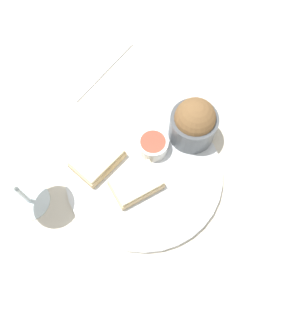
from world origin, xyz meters
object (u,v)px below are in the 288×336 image
Objects in this scene: sauce_ramekin at (153,145)px; salad_bowl at (194,123)px; fork at (105,71)px; cheese_toast_far at (136,184)px; wine_glass at (8,182)px; cheese_toast_near at (97,159)px.

salad_bowl is at bearing 179.81° from sauce_ramekin.
salad_bowl is 0.56× the size of fork.
wine_glass is (0.19, -0.06, 0.08)m from cheese_toast_far.
cheese_toast_far is at bearing 81.73° from fork.
cheese_toast_far is (0.14, 0.06, -0.03)m from salad_bowl.
wine_glass is (0.25, 0.00, 0.07)m from sauce_ramekin.
cheese_toast_near is (0.19, -0.02, -0.03)m from salad_bowl.
salad_bowl is at bearing -179.37° from wine_glass.
cheese_toast_far is (0.06, 0.06, -0.00)m from sauce_ramekin.
cheese_toast_far is 0.62× the size of wine_glass.
salad_bowl is at bearing 175.48° from cheese_toast_near.
sauce_ramekin is 0.08m from cheese_toast_far.
wine_glass is at bearing 0.63° from salad_bowl.
cheese_toast_far is 0.22m from wine_glass.
fork is at bearing -135.95° from wine_glass.
cheese_toast_far is at bearing 163.86° from wine_glass.
cheese_toast_near is 0.09m from cheese_toast_far.
sauce_ramekin reaches higher than fork.
fork is at bearing -65.58° from salad_bowl.
sauce_ramekin reaches higher than cheese_toast_far.
sauce_ramekin is 0.26m from wine_glass.
wine_glass is at bearing 44.05° from fork.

